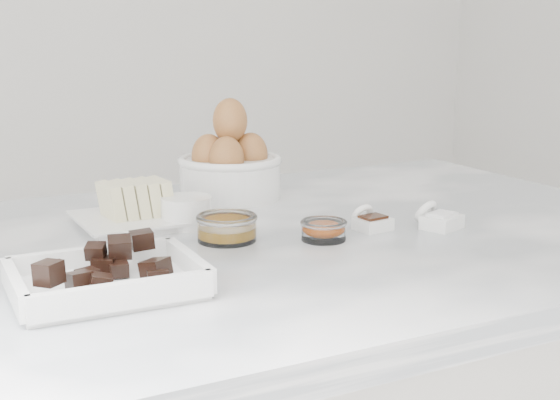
% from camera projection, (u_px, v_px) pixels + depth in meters
% --- Properties ---
extents(marble_slab, '(1.20, 0.80, 0.04)m').
position_uv_depth(marble_slab, '(277.00, 246.00, 1.11)').
color(marble_slab, silver).
rests_on(marble_slab, cabinet).
extents(chocolate_dish, '(0.21, 0.16, 0.05)m').
position_uv_depth(chocolate_dish, '(106.00, 273.00, 0.85)').
color(chocolate_dish, white).
rests_on(chocolate_dish, marble_slab).
extents(butter_plate, '(0.16, 0.16, 0.07)m').
position_uv_depth(butter_plate, '(131.00, 209.00, 1.15)').
color(butter_plate, white).
rests_on(butter_plate, marble_slab).
extents(sugar_ramekin, '(0.07, 0.07, 0.04)m').
position_uv_depth(sugar_ramekin, '(187.00, 210.00, 1.14)').
color(sugar_ramekin, white).
rests_on(sugar_ramekin, marble_slab).
extents(egg_bowl, '(0.18, 0.18, 0.17)m').
position_uv_depth(egg_bowl, '(230.00, 166.00, 1.33)').
color(egg_bowl, white).
rests_on(egg_bowl, marble_slab).
extents(honey_bowl, '(0.09, 0.09, 0.04)m').
position_uv_depth(honey_bowl, '(227.00, 227.00, 1.07)').
color(honey_bowl, white).
rests_on(honey_bowl, marble_slab).
extents(zest_bowl, '(0.07, 0.07, 0.03)m').
position_uv_depth(zest_bowl, '(324.00, 229.00, 1.07)').
color(zest_bowl, white).
rests_on(zest_bowl, marble_slab).
extents(vanilla_spoon, '(0.05, 0.06, 0.04)m').
position_uv_depth(vanilla_spoon, '(370.00, 221.00, 1.13)').
color(vanilla_spoon, white).
rests_on(vanilla_spoon, marble_slab).
extents(salt_spoon, '(0.07, 0.08, 0.04)m').
position_uv_depth(salt_spoon, '(438.00, 219.00, 1.13)').
color(salt_spoon, white).
rests_on(salt_spoon, marble_slab).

